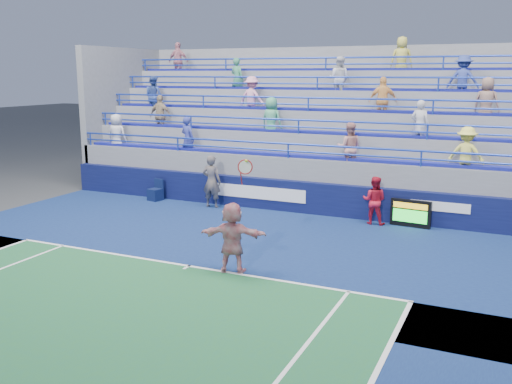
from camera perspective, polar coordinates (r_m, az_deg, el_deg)
The scene contains 8 objects.
ground at distance 14.47m, azimuth -6.72°, elevation -7.44°, with size 120.00×120.00×0.00m, color #333538.
sponsor_wall at distance 19.94m, azimuth 2.98°, elevation -0.37°, with size 18.00×0.32×1.10m.
bleacher_stand at distance 23.26m, azimuth 6.44°, elevation 3.82°, with size 18.00×5.60×6.13m.
serve_speed_board at distance 18.49m, azimuth 15.20°, elevation -2.09°, with size 1.27×0.27×0.87m.
judge_chair at distance 21.94m, azimuth -10.01°, elevation -0.18°, with size 0.55×0.55×0.82m.
tennis_player at distance 13.75m, azimuth -2.38°, elevation -4.56°, with size 1.70×0.93×2.80m.
line_judge at distance 20.43m, azimuth -4.46°, elevation 1.05°, with size 0.69×0.46×1.90m, color #151D3A.
ball_girl at distance 18.51m, azimuth 11.74°, elevation -0.84°, with size 0.76×0.59×1.55m, color #B7142A.
Camera 1 is at (7.19, -11.62, 4.74)m, focal length 40.00 mm.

